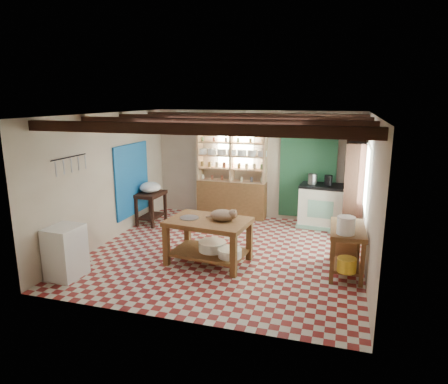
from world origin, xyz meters
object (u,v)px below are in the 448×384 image
(work_table, at_px, (209,241))
(prep_table, at_px, (151,208))
(stove, at_px, (322,206))
(white_cabinet, at_px, (65,252))
(cat, at_px, (223,215))
(right_counter, at_px, (346,250))

(work_table, height_order, prep_table, work_table)
(stove, xyz_separation_m, prep_table, (-3.84, -0.92, -0.12))
(stove, xyz_separation_m, white_cabinet, (-3.86, -3.93, -0.06))
(prep_table, xyz_separation_m, cat, (2.28, -1.75, 0.52))
(stove, relative_size, right_counter, 0.90)
(stove, bearing_deg, white_cabinet, -130.31)
(white_cabinet, bearing_deg, stove, 47.43)
(work_table, height_order, stove, stove)
(work_table, xyz_separation_m, white_cabinet, (-2.05, -1.24, 0.03))
(white_cabinet, bearing_deg, cat, 30.63)
(prep_table, bearing_deg, cat, -35.22)
(work_table, relative_size, right_counter, 1.26)
(prep_table, bearing_deg, work_table, -38.91)
(stove, distance_m, cat, 3.12)
(cat, bearing_deg, right_counter, 2.56)
(white_cabinet, bearing_deg, work_table, 33.05)
(right_counter, bearing_deg, white_cabinet, -162.75)
(right_counter, bearing_deg, cat, -174.98)
(white_cabinet, bearing_deg, prep_table, 91.56)
(stove, relative_size, prep_table, 1.35)
(right_counter, relative_size, cat, 2.55)
(work_table, bearing_deg, cat, 11.31)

